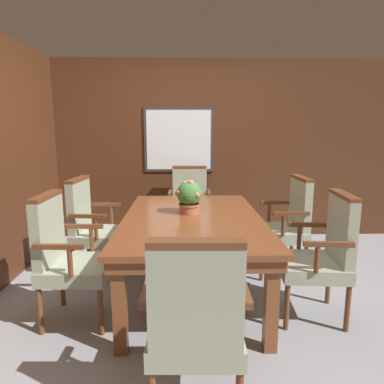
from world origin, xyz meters
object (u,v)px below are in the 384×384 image
at_px(chair_left_far, 93,224).
at_px(potted_plant, 189,197).
at_px(chair_right_near, 323,252).
at_px(chair_left_near, 67,254).
at_px(chair_right_far, 287,222).
at_px(chair_head_far, 190,203).
at_px(chair_head_near, 195,321).
at_px(dining_table, 192,226).

bearing_deg(chair_left_far, potted_plant, -101.65).
height_order(chair_right_near, chair_left_near, same).
height_order(chair_right_far, chair_right_near, same).
bearing_deg(chair_head_far, chair_head_near, -89.08).
bearing_deg(chair_head_near, chair_head_far, -88.85).
height_order(chair_right_near, chair_head_near, same).
xyz_separation_m(dining_table, chair_right_near, (1.03, -0.44, -0.10)).
relative_size(chair_right_far, chair_head_far, 1.00).
distance_m(chair_right_near, chair_left_near, 2.04).
distance_m(chair_head_near, potted_plant, 1.57).
xyz_separation_m(chair_right_near, chair_head_near, (-1.06, -0.97, 0.00)).
relative_size(dining_table, chair_right_far, 1.89).
bearing_deg(potted_plant, chair_left_near, -150.35).
relative_size(chair_head_far, potted_plant, 3.20).
relative_size(chair_left_far, potted_plant, 3.20).
xyz_separation_m(chair_head_near, potted_plant, (-0.01, 1.53, 0.35)).
bearing_deg(dining_table, chair_head_near, -90.90).
xyz_separation_m(chair_head_far, potted_plant, (-0.03, -1.27, 0.35)).
relative_size(dining_table, chair_right_near, 1.89).
xyz_separation_m(chair_right_near, chair_left_near, (-2.04, 0.01, 0.00)).
xyz_separation_m(chair_left_far, chair_right_near, (2.06, -0.86, 0.00)).
bearing_deg(chair_head_far, dining_table, -88.63).
xyz_separation_m(dining_table, chair_head_near, (-0.02, -1.41, -0.10)).
bearing_deg(chair_right_near, chair_left_near, -85.53).
xyz_separation_m(chair_head_far, chair_head_near, (-0.02, -2.80, 0.00)).
height_order(dining_table, chair_right_near, chair_right_near).
height_order(chair_left_far, potted_plant, potted_plant).
height_order(chair_right_far, chair_head_near, same).
bearing_deg(potted_plant, chair_right_far, 17.85).
relative_size(chair_left_far, chair_right_near, 1.00).
bearing_deg(chair_left_near, chair_left_far, 3.16).
relative_size(chair_left_near, potted_plant, 3.20).
relative_size(dining_table, chair_left_far, 1.89).
distance_m(dining_table, chair_left_far, 1.11).
bearing_deg(chair_right_far, chair_head_far, -133.90).
bearing_deg(chair_right_near, potted_plant, -113.30).
bearing_deg(chair_right_near, chair_head_near, -42.85).
height_order(chair_left_far, chair_right_far, same).
height_order(chair_left_far, chair_left_near, same).
height_order(dining_table, chair_left_far, chair_left_far).
distance_m(dining_table, chair_right_near, 1.13).
height_order(chair_head_far, chair_head_near, same).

